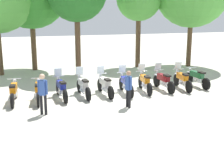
% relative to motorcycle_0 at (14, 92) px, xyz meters
% --- Properties ---
extents(ground_plane, '(80.00, 80.00, 0.00)m').
position_rel_motorcycle_0_xyz_m(ground_plane, '(4.79, -0.14, -0.50)').
color(ground_plane, '#BCB7A8').
extents(motorcycle_0, '(0.62, 2.19, 0.99)m').
position_rel_motorcycle_0_xyz_m(motorcycle_0, '(0.00, 0.00, 0.00)').
color(motorcycle_0, black).
rests_on(motorcycle_0, ground_plane).
extents(motorcycle_1, '(0.62, 2.19, 0.99)m').
position_rel_motorcycle_0_xyz_m(motorcycle_1, '(1.06, -0.18, 0.00)').
color(motorcycle_1, black).
rests_on(motorcycle_1, ground_plane).
extents(motorcycle_2, '(0.62, 2.19, 1.37)m').
position_rel_motorcycle_0_xyz_m(motorcycle_2, '(2.12, -0.05, 0.01)').
color(motorcycle_2, black).
rests_on(motorcycle_2, ground_plane).
extents(motorcycle_3, '(0.62, 2.19, 1.37)m').
position_rel_motorcycle_0_xyz_m(motorcycle_3, '(3.19, -0.01, 0.01)').
color(motorcycle_3, black).
rests_on(motorcycle_3, ground_plane).
extents(motorcycle_4, '(0.62, 2.19, 1.37)m').
position_rel_motorcycle_0_xyz_m(motorcycle_4, '(4.25, -0.13, 0.01)').
color(motorcycle_4, black).
rests_on(motorcycle_4, ground_plane).
extents(motorcycle_5, '(0.62, 2.19, 1.37)m').
position_rel_motorcycle_0_xyz_m(motorcycle_5, '(5.32, -0.22, 0.01)').
color(motorcycle_5, black).
rests_on(motorcycle_5, ground_plane).
extents(motorcycle_6, '(0.67, 2.18, 1.37)m').
position_rel_motorcycle_0_xyz_m(motorcycle_6, '(6.39, -0.17, 0.01)').
color(motorcycle_6, black).
rests_on(motorcycle_6, ground_plane).
extents(motorcycle_7, '(0.62, 2.19, 1.37)m').
position_rel_motorcycle_0_xyz_m(motorcycle_7, '(7.45, -0.19, 0.01)').
color(motorcycle_7, black).
rests_on(motorcycle_7, ground_plane).
extents(motorcycle_8, '(0.67, 2.18, 1.37)m').
position_rel_motorcycle_0_xyz_m(motorcycle_8, '(8.52, -0.31, 0.01)').
color(motorcycle_8, black).
rests_on(motorcycle_8, ground_plane).
extents(motorcycle_9, '(0.62, 2.19, 0.99)m').
position_rel_motorcycle_0_xyz_m(motorcycle_9, '(9.57, -0.11, 0.00)').
color(motorcycle_9, black).
rests_on(motorcycle_9, ground_plane).
extents(person_0, '(0.40, 0.28, 1.66)m').
position_rel_motorcycle_0_xyz_m(person_0, '(1.13, -2.04, 0.46)').
color(person_0, black).
rests_on(person_0, ground_plane).
extents(person_1, '(0.26, 0.41, 1.60)m').
position_rel_motorcycle_0_xyz_m(person_1, '(4.66, -2.26, 0.42)').
color(person_1, black).
rests_on(person_1, ground_plane).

